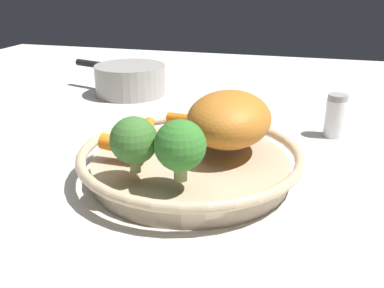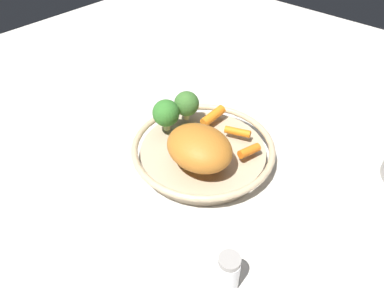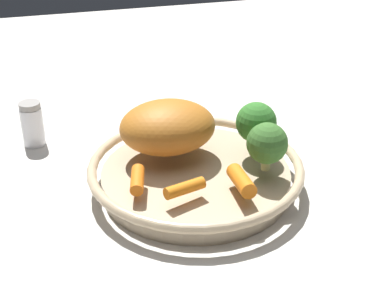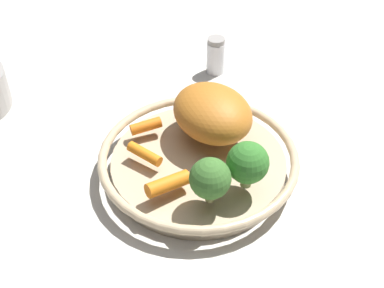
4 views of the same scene
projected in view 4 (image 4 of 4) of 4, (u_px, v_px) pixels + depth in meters
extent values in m
plane|color=beige|center=(198.00, 173.00, 0.77)|extent=(1.89, 1.89, 0.00)
cylinder|color=tan|center=(198.00, 166.00, 0.76)|extent=(0.27, 0.27, 0.03)
torus|color=#CBB18A|center=(198.00, 156.00, 0.75)|extent=(0.30, 0.30, 0.01)
ellipsoid|color=#BC6E24|center=(212.00, 113.00, 0.76)|extent=(0.12, 0.14, 0.07)
cylinder|color=orange|center=(168.00, 184.00, 0.68)|extent=(0.07, 0.02, 0.03)
cylinder|color=orange|center=(145.00, 154.00, 0.73)|extent=(0.03, 0.06, 0.02)
cylinder|color=orange|center=(146.00, 126.00, 0.78)|extent=(0.05, 0.03, 0.02)
cylinder|color=tan|center=(210.00, 195.00, 0.67)|extent=(0.01, 0.01, 0.02)
sphere|color=#3C6E2C|center=(210.00, 178.00, 0.64)|extent=(0.06, 0.06, 0.06)
cylinder|color=#97A966|center=(246.00, 180.00, 0.69)|extent=(0.02, 0.02, 0.02)
sphere|color=#33752A|center=(248.00, 163.00, 0.66)|extent=(0.06, 0.06, 0.06)
cylinder|color=white|center=(216.00, 58.00, 0.97)|extent=(0.04, 0.04, 0.06)
cylinder|color=#9E9993|center=(216.00, 41.00, 0.94)|extent=(0.03, 0.03, 0.01)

